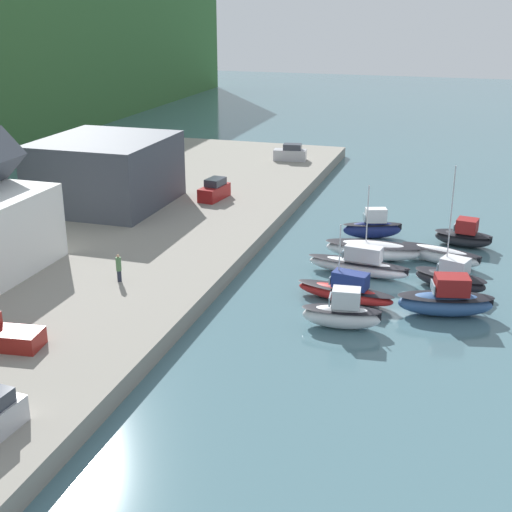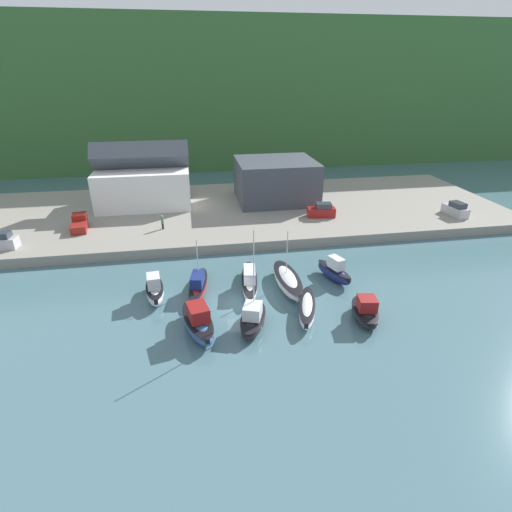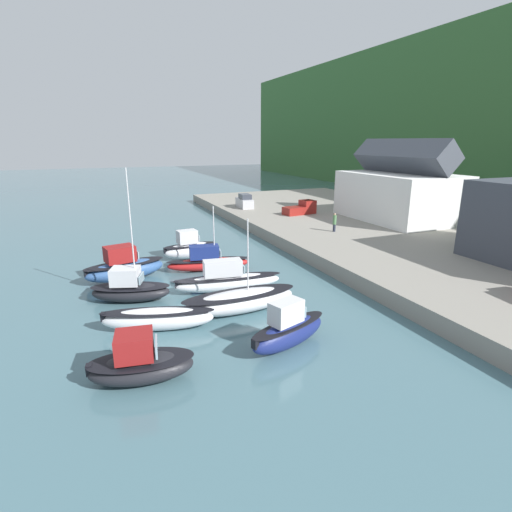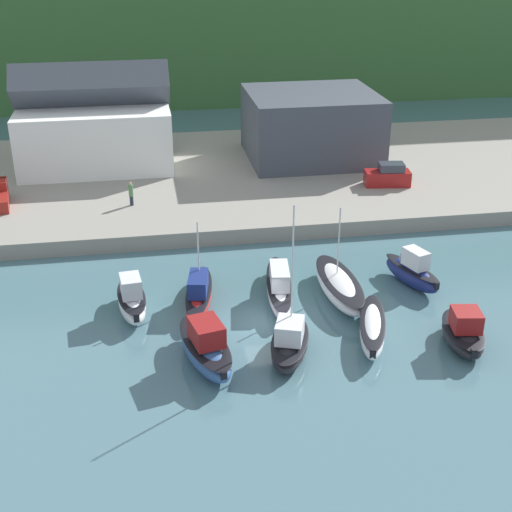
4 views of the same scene
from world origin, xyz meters
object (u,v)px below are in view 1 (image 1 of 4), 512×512
object	(u,v)px
moored_boat_3	(373,250)
moored_boat_7	(441,255)
moored_boat_2	(359,264)
parked_car_0	(214,190)
moored_boat_8	(464,236)
moored_boat_1	(346,291)
moored_boat_5	(446,300)
moored_boat_0	(342,313)
moored_boat_4	(373,227)
person_on_quay	(119,267)
moored_boat_6	(451,277)
parked_car_2	(290,153)

from	to	relation	value
moored_boat_3	moored_boat_7	bearing A→B (deg)	-85.95
moored_boat_2	moored_boat_3	xyz separation A→B (m)	(4.20, -0.49, -0.10)
parked_car_0	moored_boat_8	bearing A→B (deg)	178.92
moored_boat_1	moored_boat_5	size ratio (longest dim) A/B	1.09
moored_boat_0	moored_boat_4	size ratio (longest dim) A/B	0.98
moored_boat_2	parked_car_0	xyz separation A→B (m)	(13.97, 17.69, 1.32)
moored_boat_1	moored_boat_5	xyz separation A→B (m)	(-0.29, -7.25, 0.26)
moored_boat_2	moored_boat_5	world-z (taller)	moored_boat_5
moored_boat_5	moored_boat_1	bearing A→B (deg)	74.89
moored_boat_3	moored_boat_4	size ratio (longest dim) A/B	1.44
person_on_quay	parked_car_0	bearing A→B (deg)	2.99
moored_boat_6	moored_boat_0	bearing A→B (deg)	163.49
moored_boat_0	moored_boat_3	distance (m)	14.36
parked_car_2	moored_boat_0	bearing A→B (deg)	-168.23
moored_boat_6	moored_boat_7	xyz separation A→B (m)	(5.55, 1.09, -0.19)
moored_boat_1	moored_boat_8	bearing A→B (deg)	-16.66
moored_boat_0	parked_car_2	bearing A→B (deg)	12.70
moored_boat_6	moored_boat_8	size ratio (longest dim) A/B	1.78
parked_car_2	person_on_quay	distance (m)	44.62
moored_boat_1	parked_car_2	size ratio (longest dim) A/B	1.78
moored_boat_1	moored_boat_3	bearing A→B (deg)	7.17
parked_car_0	moored_boat_4	bearing A→B (deg)	174.29
moored_boat_6	moored_boat_8	world-z (taller)	moored_boat_6
moored_boat_1	moored_boat_8	size ratio (longest dim) A/B	1.43
moored_boat_1	moored_boat_7	bearing A→B (deg)	-20.82
moored_boat_8	parked_car_2	size ratio (longest dim) A/B	1.25
moored_boat_2	moored_boat_5	bearing A→B (deg)	-121.65
moored_boat_4	moored_boat_7	distance (m)	8.31
moored_boat_1	parked_car_2	bearing A→B (deg)	30.39
moored_boat_0	moored_boat_8	size ratio (longest dim) A/B	1.03
moored_boat_0	parked_car_0	size ratio (longest dim) A/B	1.28
moored_boat_6	moored_boat_4	bearing A→B (deg)	54.97
moored_boat_1	moored_boat_2	bearing A→B (deg)	9.86
moored_boat_8	moored_boat_4	bearing A→B (deg)	100.56
moored_boat_2	moored_boat_8	size ratio (longest dim) A/B	1.60
moored_boat_3	parked_car_0	xyz separation A→B (m)	(9.77, 18.19, 1.42)
parked_car_2	moored_boat_1	bearing A→B (deg)	-166.98
moored_boat_6	person_on_quay	distance (m)	25.48
moored_boat_2	parked_car_2	xyz separation A→B (m)	(34.66, 14.80, 1.32)
moored_boat_8	moored_boat_7	bearing A→B (deg)	171.37
moored_boat_4	moored_boat_7	xyz separation A→B (m)	(-5.10, -6.55, -0.31)
moored_boat_8	parked_car_0	bearing A→B (deg)	90.53
moored_boat_0	moored_boat_4	distance (m)	20.04
moored_boat_1	moored_boat_4	world-z (taller)	moored_boat_1
moored_boat_0	moored_boat_6	bearing A→B (deg)	-42.04
moored_boat_2	moored_boat_7	size ratio (longest dim) A/B	1.21
parked_car_0	moored_boat_1	bearing A→B (deg)	139.65
moored_boat_1	moored_boat_7	xyz separation A→B (m)	(10.37, -6.25, -0.09)
moored_boat_6	moored_boat_7	bearing A→B (deg)	30.41
moored_boat_1	moored_boat_3	xyz separation A→B (m)	(9.80, -0.53, -0.03)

